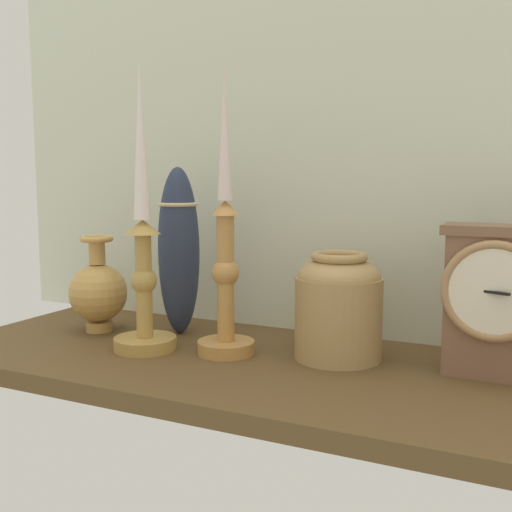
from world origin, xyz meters
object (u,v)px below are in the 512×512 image
(brass_vase_bulbous, at_px, (98,291))
(tall_ceramic_vase, at_px, (179,250))
(mantel_clock, at_px, (495,299))
(candlestick_tall_center, at_px, (226,264))
(brass_vase_jar, at_px, (339,304))
(candlestick_tall_left, at_px, (143,258))

(brass_vase_bulbous, xyz_separation_m, tall_ceramic_vase, (0.12, 0.05, 0.07))
(mantel_clock, bearing_deg, tall_ceramic_vase, 178.27)
(mantel_clock, height_order, candlestick_tall_center, candlestick_tall_center)
(candlestick_tall_center, height_order, brass_vase_jar, candlestick_tall_center)
(candlestick_tall_center, xyz_separation_m, tall_ceramic_vase, (-0.12, 0.07, 0.01))
(mantel_clock, bearing_deg, brass_vase_bulbous, -176.94)
(brass_vase_jar, bearing_deg, candlestick_tall_center, -162.54)
(candlestick_tall_center, bearing_deg, brass_vase_bulbous, 174.47)
(candlestick_tall_center, distance_m, tall_ceramic_vase, 0.14)
(tall_ceramic_vase, bearing_deg, candlestick_tall_center, -29.83)
(candlestick_tall_left, relative_size, brass_vase_jar, 2.78)
(brass_vase_bulbous, bearing_deg, tall_ceramic_vase, 20.21)
(candlestick_tall_left, height_order, candlestick_tall_center, candlestick_tall_left)
(candlestick_tall_center, relative_size, brass_vase_bulbous, 2.58)
(brass_vase_jar, bearing_deg, mantel_clock, 2.51)
(tall_ceramic_vase, bearing_deg, candlestick_tall_left, -86.16)
(brass_vase_bulbous, bearing_deg, candlestick_tall_left, -23.40)
(candlestick_tall_left, xyz_separation_m, brass_vase_jar, (0.26, 0.08, -0.06))
(brass_vase_jar, height_order, tall_ceramic_vase, tall_ceramic_vase)
(candlestick_tall_center, distance_m, brass_vase_bulbous, 0.25)
(brass_vase_jar, relative_size, tall_ceramic_vase, 0.56)
(mantel_clock, relative_size, tall_ceramic_vase, 0.72)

